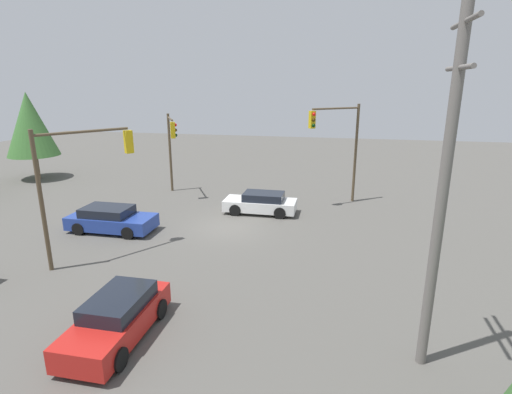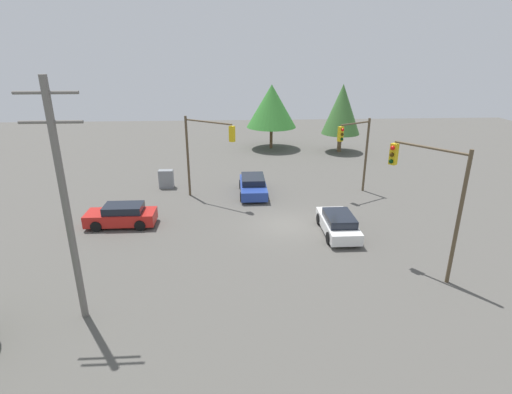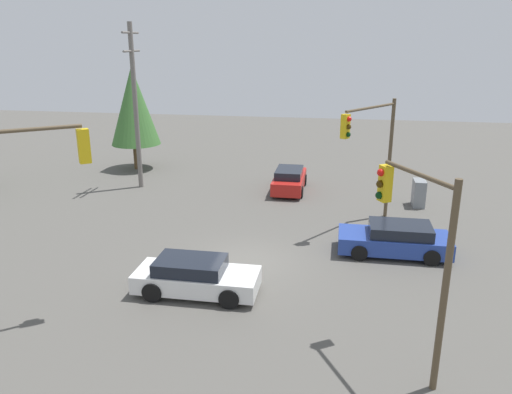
% 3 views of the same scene
% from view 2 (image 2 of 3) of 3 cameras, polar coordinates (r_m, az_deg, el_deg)
% --- Properties ---
extents(ground_plane, '(80.00, 80.00, 0.00)m').
position_cam_2_polar(ground_plane, '(25.37, 4.50, -4.06)').
color(ground_plane, '#54514C').
extents(sedan_blue, '(2.06, 4.61, 1.35)m').
position_cam_2_polar(sedan_blue, '(30.52, -0.43, 1.64)').
color(sedan_blue, '#233D93').
rests_on(sedan_blue, ground_plane).
extents(sedan_white, '(1.92, 4.40, 1.31)m').
position_cam_2_polar(sedan_white, '(24.47, 11.66, -3.74)').
color(sedan_white, silver).
rests_on(sedan_white, ground_plane).
extents(sedan_red, '(4.25, 1.86, 1.39)m').
position_cam_2_polar(sedan_red, '(26.39, -18.64, -2.52)').
color(sedan_red, red).
rests_on(sedan_red, ground_plane).
extents(traffic_signal_main, '(3.61, 2.59, 6.01)m').
position_cam_2_polar(traffic_signal_main, '(28.67, -7.26, 7.49)').
color(traffic_signal_main, brown).
rests_on(traffic_signal_main, ground_plane).
extents(traffic_signal_cross, '(2.52, 3.10, 6.49)m').
position_cam_2_polar(traffic_signal_cross, '(20.28, 23.82, 1.26)').
color(traffic_signal_cross, brown).
rests_on(traffic_signal_cross, ground_plane).
extents(traffic_signal_aux, '(2.79, 1.74, 5.68)m').
position_cam_2_polar(traffic_signal_aux, '(30.62, 14.09, 7.32)').
color(traffic_signal_aux, brown).
rests_on(traffic_signal_aux, ground_plane).
extents(utility_pole_tall, '(2.20, 0.28, 9.68)m').
position_cam_2_polar(utility_pole_tall, '(16.56, -25.62, -0.52)').
color(utility_pole_tall, slate).
rests_on(utility_pole_tall, ground_plane).
extents(electrical_cabinet, '(1.13, 0.62, 1.45)m').
position_cam_2_polar(electrical_cabinet, '(32.68, -12.70, 2.54)').
color(electrical_cabinet, gray).
rests_on(electrical_cabinet, ground_plane).
extents(tree_corner, '(5.44, 5.44, 6.94)m').
position_cam_2_polar(tree_corner, '(44.43, 2.24, 12.86)').
color(tree_corner, brown).
rests_on(tree_corner, ground_plane).
extents(tree_behind, '(4.04, 4.04, 7.11)m').
position_cam_2_polar(tree_behind, '(43.76, 12.16, 12.14)').
color(tree_behind, brown).
rests_on(tree_behind, ground_plane).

